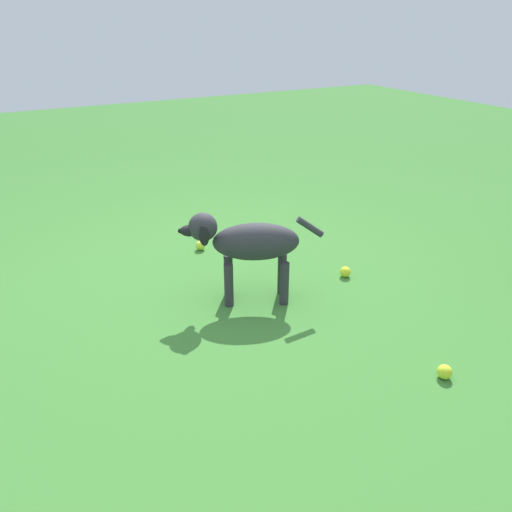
{
  "coord_description": "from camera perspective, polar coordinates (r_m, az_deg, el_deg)",
  "views": [
    {
      "loc": [
        -1.05,
        -2.38,
        1.47
      ],
      "look_at": [
        0.13,
        -0.2,
        0.27
      ],
      "focal_mm": 35.33,
      "sensor_mm": 36.0,
      "label": 1
    }
  ],
  "objects": [
    {
      "name": "dog",
      "position": [
        2.72,
        -0.96,
        1.44
      ],
      "size": [
        0.72,
        0.4,
        0.53
      ],
      "rotation": [
        0.0,
        0.0,
        2.71
      ],
      "color": "#2D2D33",
      "rests_on": "ground"
    },
    {
      "name": "tennis_ball_4",
      "position": [
        3.5,
        1.58,
        1.55
      ],
      "size": [
        0.07,
        0.07,
        0.07
      ],
      "primitive_type": "sphere",
      "color": "#C7E23D",
      "rests_on": "ground"
    },
    {
      "name": "tennis_ball_2",
      "position": [
        3.47,
        -6.31,
        1.2
      ],
      "size": [
        0.07,
        0.07,
        0.07
      ],
      "primitive_type": "sphere",
      "color": "#BFD338",
      "rests_on": "ground"
    },
    {
      "name": "tennis_ball_1",
      "position": [
        3.15,
        10.08,
        -1.78
      ],
      "size": [
        0.07,
        0.07,
        0.07
      ],
      "primitive_type": "sphere",
      "color": "#CBD72A",
      "rests_on": "ground"
    },
    {
      "name": "ground",
      "position": [
        2.99,
        -4.08,
        -3.75
      ],
      "size": [
        14.0,
        14.0,
        0.0
      ],
      "primitive_type": "plane",
      "color": "#38722D"
    },
    {
      "name": "tennis_ball_0",
      "position": [
        2.44,
        20.57,
        -12.18
      ],
      "size": [
        0.07,
        0.07,
        0.07
      ],
      "primitive_type": "sphere",
      "color": "#C2D72C",
      "rests_on": "ground"
    },
    {
      "name": "tennis_ball_3",
      "position": [
        3.47,
        3.38,
        1.33
      ],
      "size": [
        0.07,
        0.07,
        0.07
      ],
      "primitive_type": "sphere",
      "color": "#CCD541",
      "rests_on": "ground"
    }
  ]
}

